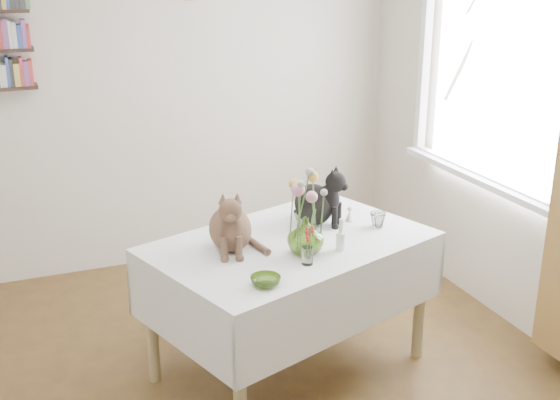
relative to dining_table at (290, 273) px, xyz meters
name	(u,v)px	position (x,y,z in m)	size (l,w,h in m)	color
room	(225,195)	(-0.50, -0.48, 0.67)	(4.08, 4.58, 2.58)	brown
window	(491,95)	(1.46, 0.32, 0.81)	(0.12, 1.52, 1.32)	white
dining_table	(290,273)	(0.00, 0.00, 0.00)	(1.67, 1.35, 0.78)	white
tabby_cat	(230,217)	(-0.33, 0.01, 0.37)	(0.23, 0.30, 0.35)	brown
black_cat	(314,194)	(0.22, 0.20, 0.36)	(0.23, 0.29, 0.34)	black
flower_vase	(306,236)	(0.00, -0.18, 0.29)	(0.19, 0.19, 0.19)	#83AD42
green_bowl	(266,281)	(-0.31, -0.45, 0.21)	(0.14, 0.14, 0.04)	#83AD42
drinking_glass	(378,220)	(0.53, 0.01, 0.23)	(0.09, 0.09, 0.08)	white
candlestick	(340,240)	(0.19, -0.21, 0.25)	(0.05, 0.05, 0.17)	white
berry_jar	(307,245)	(-0.04, -0.31, 0.29)	(0.06, 0.06, 0.22)	white
porcelain_figurine	(349,215)	(0.42, 0.14, 0.23)	(0.05, 0.05, 0.09)	white
flower_bouquet	(305,189)	(0.01, -0.17, 0.53)	(0.17, 0.13, 0.39)	#4C7233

